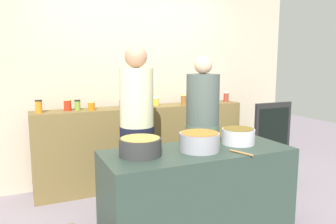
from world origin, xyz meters
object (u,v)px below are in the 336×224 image
at_px(cook_with_tongs, 137,141).
at_px(chalkboard_sign, 272,140).
at_px(preserve_jar_11, 226,97).
at_px(cooking_pot_left, 140,147).
at_px(preserve_jar_9, 191,99).
at_px(preserve_jar_10, 212,97).
at_px(preserve_jar_4, 122,103).
at_px(preserve_jar_2, 77,105).
at_px(preserve_jar_8, 184,100).
at_px(wooden_spoon, 241,153).
at_px(preserve_jar_1, 68,105).
at_px(preserve_jar_6, 149,101).
at_px(cook_in_cap, 202,139).
at_px(preserve_jar_5, 139,103).
at_px(preserve_jar_7, 156,101).
at_px(cooking_pot_center, 199,142).
at_px(preserve_jar_3, 91,106).
at_px(preserve_jar_0, 39,107).
at_px(cooking_pot_right, 238,136).

relative_size(cook_with_tongs, chalkboard_sign, 1.68).
bearing_deg(preserve_jar_11, cooking_pot_left, -142.49).
bearing_deg(preserve_jar_9, preserve_jar_10, 6.55).
relative_size(preserve_jar_4, preserve_jar_9, 0.85).
relative_size(preserve_jar_2, preserve_jar_8, 0.88).
bearing_deg(preserve_jar_9, preserve_jar_8, -154.00).
xyz_separation_m(wooden_spoon, chalkboard_sign, (1.41, 1.19, -0.29)).
bearing_deg(preserve_jar_1, cook_with_tongs, -56.84).
height_order(preserve_jar_6, chalkboard_sign, preserve_jar_6).
bearing_deg(cook_in_cap, preserve_jar_5, 120.13).
bearing_deg(preserve_jar_4, preserve_jar_9, -0.67).
relative_size(preserve_jar_5, cooking_pot_left, 0.30).
height_order(preserve_jar_1, cooking_pot_left, preserve_jar_1).
distance_m(preserve_jar_9, chalkboard_sign, 1.25).
bearing_deg(preserve_jar_1, preserve_jar_7, 2.23).
bearing_deg(cooking_pot_left, preserve_jar_9, 48.60).
xyz_separation_m(preserve_jar_6, preserve_jar_11, (1.19, 0.05, -0.00)).
bearing_deg(preserve_jar_11, cooking_pot_center, -131.10).
xyz_separation_m(preserve_jar_4, wooden_spoon, (0.55, -1.68, -0.26)).
bearing_deg(chalkboard_sign, cooking_pot_left, -158.16).
height_order(preserve_jar_3, preserve_jar_8, preserve_jar_8).
height_order(preserve_jar_0, preserve_jar_4, preserve_jar_0).
height_order(preserve_jar_8, cooking_pot_right, preserve_jar_8).
distance_m(preserve_jar_0, wooden_spoon, 2.25).
relative_size(preserve_jar_1, cooking_pot_right, 0.42).
bearing_deg(preserve_jar_6, preserve_jar_8, -1.03).
bearing_deg(cooking_pot_center, preserve_jar_7, 82.57).
xyz_separation_m(preserve_jar_1, preserve_jar_2, (0.11, -0.01, -0.01)).
xyz_separation_m(preserve_jar_1, preserve_jar_9, (1.60, -0.02, -0.00)).
bearing_deg(preserve_jar_3, preserve_jar_9, 2.87).
bearing_deg(preserve_jar_11, preserve_jar_0, -179.48).
bearing_deg(cook_with_tongs, preserve_jar_5, 69.53).
bearing_deg(preserve_jar_0, cook_with_tongs, -42.40).
distance_m(cooking_pot_left, wooden_spoon, 0.86).
xyz_separation_m(cooking_pot_left, wooden_spoon, (0.80, -0.31, -0.07)).
xyz_separation_m(preserve_jar_0, preserve_jar_2, (0.42, 0.04, -0.01)).
distance_m(preserve_jar_4, cooking_pot_center, 1.48).
height_order(cooking_pot_left, cook_in_cap, cook_in_cap).
bearing_deg(preserve_jar_4, cook_with_tongs, -96.74).
relative_size(preserve_jar_0, chalkboard_sign, 0.14).
relative_size(preserve_jar_11, chalkboard_sign, 0.13).
relative_size(preserve_jar_6, cooking_pot_right, 0.47).
height_order(preserve_jar_5, cooking_pot_left, preserve_jar_5).
bearing_deg(wooden_spoon, preserve_jar_0, 132.74).
distance_m(preserve_jar_2, wooden_spoon, 2.02).
bearing_deg(preserve_jar_5, preserve_jar_3, -178.37).
height_order(preserve_jar_5, chalkboard_sign, preserve_jar_5).
bearing_deg(chalkboard_sign, preserve_jar_10, 141.09).
distance_m(preserve_jar_1, preserve_jar_10, 1.97).
relative_size(preserve_jar_3, cooking_pot_left, 0.30).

